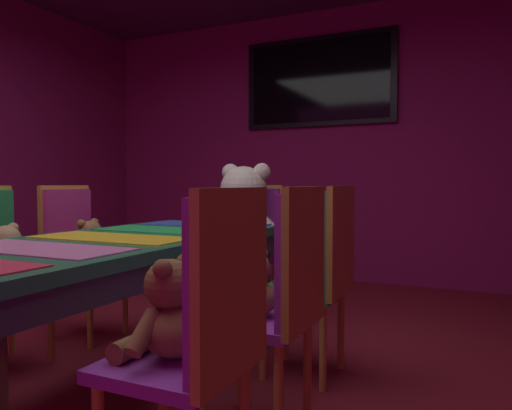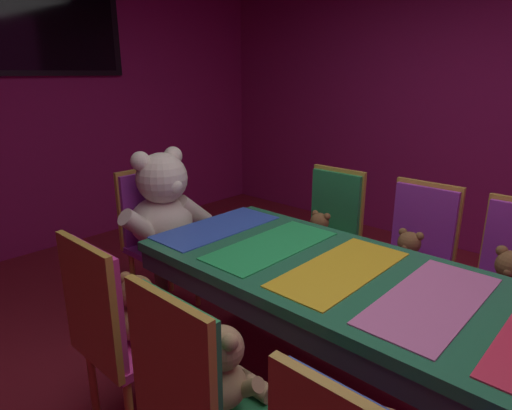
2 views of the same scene
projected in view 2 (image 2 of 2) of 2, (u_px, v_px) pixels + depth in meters
name	position (u px, v px, depth m)	size (l,w,h in m)	color
ground_plane	(333.00, 400.00, 2.24)	(7.90, 7.90, 0.00)	maroon
wall_back	(39.00, 98.00, 3.91)	(5.20, 0.12, 2.80)	#8C1959
wall_right	(512.00, 100.00, 3.66)	(0.12, 6.40, 2.80)	#8C1959
banquet_table	(340.00, 287.00, 2.05)	(0.90, 2.02, 0.75)	#26724C
chair_left_1	(192.00, 391.00, 1.46)	(0.42, 0.41, 0.98)	#268C4C
teddy_left_1	(224.00, 370.00, 1.56)	(0.26, 0.34, 0.32)	tan
chair_left_2	(110.00, 322.00, 1.86)	(0.42, 0.41, 0.98)	#CC338C
teddy_left_2	(139.00, 310.00, 1.96)	(0.25, 0.33, 0.31)	olive
teddy_right_0	(509.00, 283.00, 2.21)	(0.26, 0.33, 0.32)	brown
chair_right_1	(418.00, 246.00, 2.68)	(0.42, 0.41, 0.98)	purple
teddy_right_1	(408.00, 256.00, 2.59)	(0.22, 0.29, 0.27)	brown
chair_right_2	(330.00, 224.00, 3.07)	(0.42, 0.41, 0.98)	#268C4C
teddy_right_2	(319.00, 233.00, 2.98)	(0.21, 0.27, 0.26)	brown
throne_chair	(151.00, 224.00, 3.07)	(0.41, 0.42, 0.98)	purple
king_teddy_bear	(165.00, 208.00, 2.91)	(0.72, 0.56, 0.68)	silver
wall_tv	(32.00, 19.00, 3.66)	(1.58, 0.06, 0.92)	black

